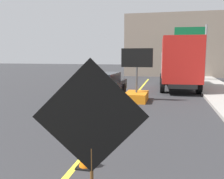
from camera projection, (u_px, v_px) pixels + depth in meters
lane_center_stripe at (97, 140)px, 6.86m from camera, size 0.14×36.00×0.01m
roadwork_sign at (91, 120)px, 3.44m from camera, size 1.59×0.40×2.33m
arrow_board_trailer at (136, 92)px, 12.67m from camera, size 1.60×1.81×2.70m
box_truck at (179, 62)px, 16.80m from camera, size 2.69×6.89×3.47m
pickup_car at (100, 86)px, 13.47m from camera, size 2.32×5.13×1.38m
highway_guide_sign at (196, 43)px, 21.63m from camera, size 2.79×0.31×5.00m
far_building_block at (194, 46)px, 28.72m from camera, size 15.39×6.57×6.83m
traffic_cone_near_sign at (85, 154)px, 5.19m from camera, size 0.36×0.36×0.59m
traffic_cone_mid_lane at (101, 123)px, 7.45m from camera, size 0.36×0.36×0.65m
traffic_cone_far_lane at (110, 107)px, 9.76m from camera, size 0.36×0.36×0.64m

